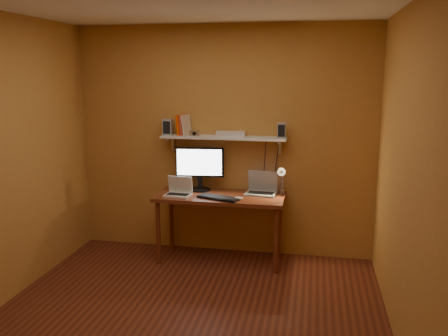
% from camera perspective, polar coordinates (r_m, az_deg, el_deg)
% --- Properties ---
extents(room, '(3.44, 3.24, 2.64)m').
position_cam_1_polar(room, '(3.87, -4.60, -0.11)').
color(room, maroon).
rests_on(room, ground).
extents(desk, '(1.40, 0.60, 0.75)m').
position_cam_1_polar(desk, '(5.22, -0.46, -4.19)').
color(desk, brown).
rests_on(desk, ground).
extents(wall_shelf, '(1.40, 0.25, 0.21)m').
position_cam_1_polar(wall_shelf, '(5.27, -0.06, 3.66)').
color(wall_shelf, silver).
rests_on(wall_shelf, room).
extents(monitor, '(0.55, 0.26, 0.50)m').
position_cam_1_polar(monitor, '(5.36, -2.92, 0.20)').
color(monitor, black).
rests_on(monitor, desk).
extents(laptop, '(0.35, 0.27, 0.25)m').
position_cam_1_polar(laptop, '(5.26, 4.55, -2.40)').
color(laptop, gray).
rests_on(laptop, desk).
extents(netbook, '(0.29, 0.22, 0.21)m').
position_cam_1_polar(netbook, '(5.20, -5.43, -2.68)').
color(netbook, silver).
rests_on(netbook, desk).
extents(keyboard, '(0.48, 0.30, 0.02)m').
position_cam_1_polar(keyboard, '(5.05, -0.65, -3.60)').
color(keyboard, black).
rests_on(keyboard, desk).
extents(mouse, '(0.10, 0.07, 0.04)m').
position_cam_1_polar(mouse, '(5.00, 1.76, -3.67)').
color(mouse, silver).
rests_on(mouse, desk).
extents(desk_lamp, '(0.09, 0.23, 0.38)m').
position_cam_1_polar(desk_lamp, '(5.19, 6.98, -1.03)').
color(desk_lamp, silver).
rests_on(desk_lamp, desk).
extents(speaker_left, '(0.11, 0.11, 0.18)m').
position_cam_1_polar(speaker_left, '(5.40, -6.79, 4.92)').
color(speaker_left, gray).
rests_on(speaker_left, wall_shelf).
extents(speaker_right, '(0.09, 0.09, 0.16)m').
position_cam_1_polar(speaker_right, '(5.16, 6.94, 4.53)').
color(speaker_right, gray).
rests_on(speaker_right, wall_shelf).
extents(books, '(0.16, 0.17, 0.23)m').
position_cam_1_polar(books, '(5.38, -4.88, 5.19)').
color(books, '#E44101').
rests_on(books, wall_shelf).
extents(shelf_camera, '(0.11, 0.05, 0.06)m').
position_cam_1_polar(shelf_camera, '(5.27, -3.56, 4.18)').
color(shelf_camera, silver).
rests_on(shelf_camera, wall_shelf).
extents(router, '(0.35, 0.26, 0.05)m').
position_cam_1_polar(router, '(5.25, 0.77, 4.11)').
color(router, silver).
rests_on(router, wall_shelf).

